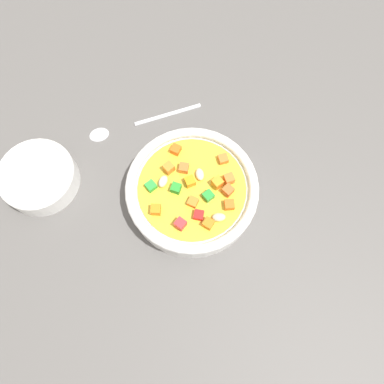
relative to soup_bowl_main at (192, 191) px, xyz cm
name	(u,v)px	position (x,y,z in cm)	size (l,w,h in cm)	color
ground_plane	(192,199)	(0.01, 0.00, -3.60)	(140.00, 140.00, 2.00)	#565451
soup_bowl_main	(192,191)	(0.00, 0.00, 0.00)	(19.55, 19.55, 5.64)	white
spoon	(127,125)	(15.56, 5.30, -2.18)	(2.87, 19.38, 0.94)	silver
side_bowl_small	(39,177)	(11.24, 20.72, -0.56)	(11.63, 11.63, 3.94)	white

